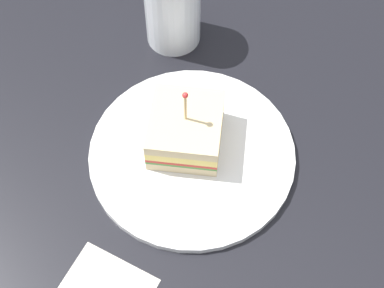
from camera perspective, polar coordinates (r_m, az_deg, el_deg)
name	(u,v)px	position (r cm, az deg, el deg)	size (l,w,h in cm)	color
ground_plane	(192,160)	(73.82, 0.00, -1.59)	(108.40, 108.40, 2.00)	black
plate	(192,154)	(72.51, 0.00, -1.01)	(25.47, 25.47, 1.01)	white
sandwich_half_center	(186,130)	(70.80, -0.61, 1.40)	(11.87, 11.46, 10.00)	beige
drink_glass	(173,12)	(80.75, -1.89, 12.74)	(7.52, 7.52, 11.18)	#B74C33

